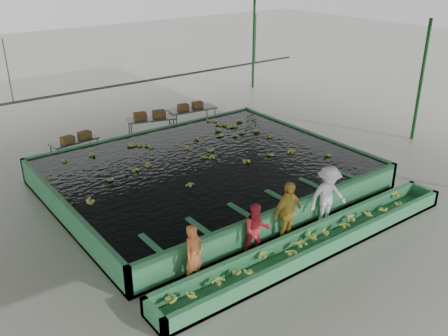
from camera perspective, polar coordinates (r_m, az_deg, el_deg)
ground at (r=16.16m, az=1.06°, el=-3.82°), size 80.00×80.00×0.00m
shed_roof at (r=14.53m, az=1.21°, el=13.92°), size 20.00×22.00×0.04m
shed_posts at (r=15.16m, az=1.13°, el=4.57°), size 20.00×22.00×5.00m
flotation_tank at (r=17.05m, az=-2.01°, el=-0.60°), size 10.00×8.00×0.90m
tank_water at (r=16.89m, az=-2.03°, el=0.64°), size 9.70×7.70×0.00m
sorting_trough at (r=13.75m, az=10.38°, el=-8.43°), size 10.00×1.00×0.50m
cableway_rail at (r=19.05m, az=-8.24°, el=9.94°), size 0.08×0.08×14.00m
rail_hanger_left at (r=17.09m, az=-23.46°, el=10.09°), size 0.04×0.04×2.00m
rail_hanger_right at (r=21.63m, az=3.61°, el=14.50°), size 0.04×0.04×2.00m
worker_a at (r=12.12m, az=-3.44°, el=-9.88°), size 0.65×0.52×1.57m
worker_b at (r=13.12m, az=3.74°, el=-7.12°), size 0.91×0.83×1.53m
worker_c at (r=13.70m, az=7.29°, el=-5.12°), size 1.12×0.56×1.83m
worker_d at (r=14.72m, az=11.77°, el=-3.20°), size 1.32×0.93×1.87m
packing_table_left at (r=19.93m, az=-16.64°, el=1.97°), size 1.87×0.91×0.82m
packing_table_mid at (r=21.57m, az=-8.30°, el=4.53°), size 2.14×1.36×0.91m
packing_table_right at (r=22.52m, az=-3.64°, el=5.65°), size 2.21×1.07×0.97m
box_stack_left at (r=19.72m, az=-16.50°, el=3.03°), size 1.24×0.55×0.26m
box_stack_mid at (r=21.41m, az=-8.47°, el=5.66°), size 1.38×0.69×0.29m
box_stack_right at (r=22.34m, az=-3.85°, el=6.80°), size 1.19×0.41×0.25m
floating_bananas at (r=17.50m, az=-3.53°, el=1.46°), size 9.29×6.33×0.13m
trough_bananas at (r=13.67m, az=10.42°, el=-7.90°), size 9.60×0.64×0.13m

